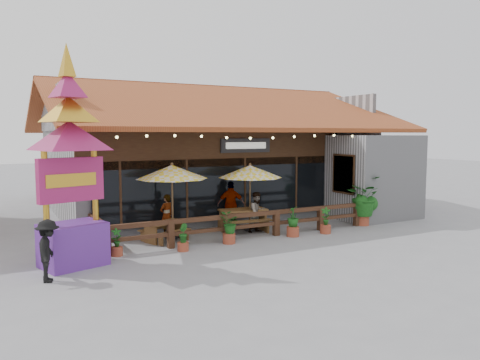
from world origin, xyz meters
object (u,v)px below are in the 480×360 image
picnic_table_left (165,228)px  tropical_plant (363,197)px  umbrella_left (172,172)px  umbrella_right (250,172)px  pedestrian (48,251)px  thai_sign_tower (70,141)px  picnic_table_right (243,216)px

picnic_table_left → tropical_plant: tropical_plant is taller
umbrella_left → umbrella_right: size_ratio=1.01×
picnic_table_left → umbrella_left: bearing=37.6°
umbrella_left → picnic_table_left: size_ratio=1.79×
umbrella_right → pedestrian: 8.18m
umbrella_left → pedestrian: umbrella_left is taller
umbrella_left → thai_sign_tower: thai_sign_tower is taller
umbrella_left → picnic_table_right: (2.72, -0.17, -1.75)m
tropical_plant → pedestrian: 12.09m
pedestrian → umbrella_left: bearing=-41.1°
umbrella_left → umbrella_right: (3.03, -0.17, -0.08)m
picnic_table_left → pedestrian: 4.97m
umbrella_right → picnic_table_left: 3.88m
pedestrian → umbrella_right: bearing=-54.9°
umbrella_right → tropical_plant: size_ratio=1.53×
tropical_plant → picnic_table_right: bearing=165.6°
pedestrian → picnic_table_right: bearing=-54.1°
picnic_table_left → thai_sign_tower: bearing=-151.6°
pedestrian → thai_sign_tower: bearing=-20.6°
thai_sign_tower → pedestrian: (-0.76, -1.16, -2.67)m
picnic_table_left → umbrella_right: bearing=2.4°
picnic_table_left → pedestrian: bearing=-143.9°
thai_sign_tower → umbrella_left: bearing=29.5°
umbrella_left → tropical_plant: size_ratio=1.54×
umbrella_left → thai_sign_tower: 4.35m
umbrella_right → tropical_plant: bearing=-15.2°
umbrella_left → tropical_plant: (7.53, -1.40, -1.18)m
umbrella_left → thai_sign_tower: size_ratio=0.47×
umbrella_right → picnic_table_right: (-0.30, 0.01, -1.67)m
umbrella_left → umbrella_right: bearing=-3.2°
picnic_table_right → pedestrian: pedestrian is taller
picnic_table_right → tropical_plant: size_ratio=0.95×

